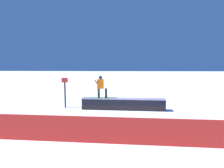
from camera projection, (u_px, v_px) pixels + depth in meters
ground_plane at (123, 110)px, 11.37m from camera, size 120.00×120.00×0.00m
grind_box at (123, 105)px, 11.33m from camera, size 5.17×0.86×0.72m
snowboarder at (101, 86)px, 11.33m from camera, size 1.58×0.43×1.41m
safety_fence at (125, 131)px, 6.43m from camera, size 12.01×0.66×0.98m
trail_marker at (65, 92)px, 11.78m from camera, size 0.40×0.10×1.96m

